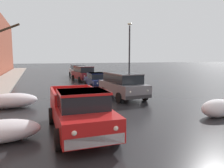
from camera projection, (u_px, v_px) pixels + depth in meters
snow_bank_near_corner_left at (11, 101)px, 12.62m from camera, size 2.86×1.27×0.86m
snow_bank_along_left_kerb at (116, 82)px, 23.24m from camera, size 2.01×1.40×0.74m
snow_bank_mid_block_left at (0, 131)px, 7.60m from camera, size 2.63×1.34×0.75m
snow_bank_near_corner_right at (218, 109)px, 10.73m from camera, size 1.81×0.96×0.89m
pickup_truck_red_approaching_near_lane at (80, 111)px, 8.39m from camera, size 2.17×4.97×1.76m
suv_grey_parked_kerbside_close at (123, 84)px, 15.56m from camera, size 2.40×4.73×1.82m
sedan_darkblue_parked_kerbside_mid at (97, 80)px, 20.95m from camera, size 2.07×4.39×1.42m
suv_maroon_parked_far_down_block at (83, 73)px, 26.59m from camera, size 2.43×4.71×1.82m
suv_silver_queued_behind_truck at (78, 70)px, 32.19m from camera, size 2.17×4.58×1.82m
street_lamp_post at (129, 52)px, 20.45m from camera, size 0.44×0.24×6.08m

